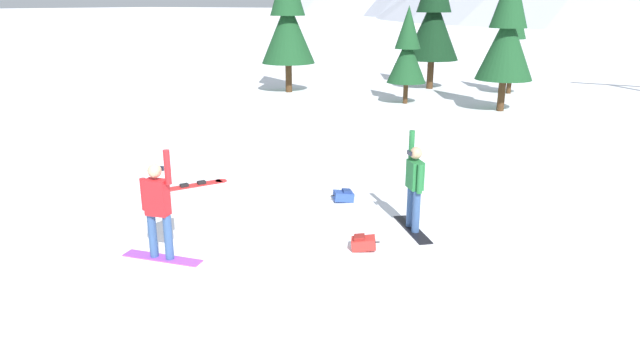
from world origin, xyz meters
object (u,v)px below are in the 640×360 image
(pine_tree_slender, at_px, (288,19))
(snowboarder_midground, at_px, (414,185))
(backpack_blue, at_px, (344,196))
(pine_tree_twin, at_px, (407,51))
(pine_tree_leaning, at_px, (434,16))
(backpack_red, at_px, (363,243))
(pine_tree_short, at_px, (513,41))
(snowboarder_foreground, at_px, (158,208))
(pine_tree_tall, at_px, (507,32))
(loose_snowboard_near_left, at_px, (193,185))

(pine_tree_slender, bearing_deg, snowboarder_midground, -50.47)
(snowboarder_midground, height_order, backpack_blue, snowboarder_midground)
(snowboarder_midground, xyz_separation_m, pine_tree_twin, (-5.58, 14.22, 1.39))
(snowboarder_midground, relative_size, pine_tree_leaning, 0.29)
(snowboarder_midground, xyz_separation_m, backpack_blue, (-2.00, 0.89, -0.81))
(backpack_blue, distance_m, backpack_red, 2.72)
(pine_tree_slender, height_order, pine_tree_twin, pine_tree_slender)
(backpack_red, bearing_deg, pine_tree_leaning, 105.32)
(backpack_red, bearing_deg, pine_tree_short, 94.41)
(pine_tree_slender, bearing_deg, pine_tree_leaning, 38.22)
(backpack_blue, relative_size, pine_tree_leaning, 0.08)
(pine_tree_leaning, bearing_deg, backpack_blue, -77.38)
(snowboarder_midground, height_order, backpack_red, snowboarder_midground)
(snowboarder_foreground, distance_m, pine_tree_slender, 20.20)
(snowboarder_midground, xyz_separation_m, pine_tree_tall, (-1.38, 14.43, 2.32))
(pine_tree_leaning, xyz_separation_m, pine_tree_tall, (4.75, -4.85, -0.48))
(backpack_blue, xyz_separation_m, backpack_red, (1.54, -2.25, 0.00))
(pine_tree_twin, bearing_deg, pine_tree_slender, 176.58)
(backpack_blue, height_order, backpack_red, backpack_red)
(snowboarder_midground, xyz_separation_m, pine_tree_slender, (-12.06, 14.61, 2.67))
(backpack_blue, relative_size, pine_tree_slender, 0.08)
(pine_tree_short, bearing_deg, pine_tree_leaning, -175.68)
(snowboarder_foreground, bearing_deg, pine_tree_slender, 115.42)
(snowboarder_midground, distance_m, backpack_red, 1.65)
(pine_tree_short, bearing_deg, pine_tree_twin, -123.08)
(pine_tree_tall, bearing_deg, snowboarder_foreground, -96.65)
(snowboarder_foreground, height_order, backpack_red, snowboarder_foreground)
(backpack_blue, relative_size, backpack_red, 1.01)
(pine_tree_short, relative_size, pine_tree_leaning, 0.69)
(loose_snowboard_near_left, relative_size, backpack_blue, 3.04)
(backpack_blue, bearing_deg, pine_tree_slender, 126.23)
(pine_tree_twin, distance_m, pine_tree_tall, 4.31)
(backpack_red, bearing_deg, snowboarder_foreground, -144.83)
(backpack_blue, xyz_separation_m, pine_tree_slender, (-10.05, 13.72, 3.48))
(pine_tree_twin, bearing_deg, snowboarder_midground, -68.59)
(snowboarder_foreground, distance_m, snowboarder_midground, 4.90)
(snowboarder_foreground, relative_size, pine_tree_twin, 0.48)
(snowboarder_midground, xyz_separation_m, pine_tree_leaning, (-6.12, 19.28, 2.80))
(snowboarder_midground, relative_size, backpack_blue, 3.58)
(snowboarder_foreground, xyz_separation_m, snowboarder_midground, (3.46, 3.47, -0.02))
(pine_tree_slender, xyz_separation_m, pine_tree_tall, (10.68, -0.18, -0.35))
(pine_tree_tall, bearing_deg, pine_tree_short, 97.79)
(loose_snowboard_near_left, bearing_deg, pine_tree_leaning, 90.86)
(loose_snowboard_near_left, distance_m, pine_tree_twin, 14.34)
(loose_snowboard_near_left, xyz_separation_m, backpack_blue, (3.83, 0.81, 0.11))
(pine_tree_slender, distance_m, pine_tree_tall, 10.69)
(snowboarder_midground, distance_m, pine_tree_short, 19.76)
(backpack_red, relative_size, pine_tree_tall, 0.09)
(backpack_red, height_order, pine_tree_short, pine_tree_short)
(pine_tree_short, bearing_deg, pine_tree_tall, -82.21)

